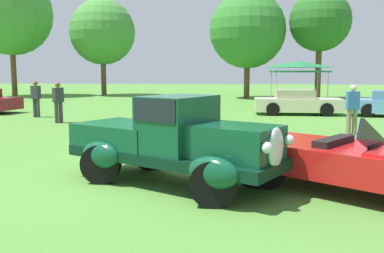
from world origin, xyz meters
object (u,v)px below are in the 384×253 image
spectator_by_row (352,108)px  neighbor_convertible (362,162)px  feature_pickup_truck (175,140)px  spectator_between_cars (36,98)px  canopy_tent_left_field (299,66)px  spectator_near_truck (58,101)px  show_car_cream (297,102)px

spectator_by_row → neighbor_convertible: bearing=-104.0°
feature_pickup_truck → spectator_by_row: 8.71m
feature_pickup_truck → spectator_between_cars: 13.75m
feature_pickup_truck → canopy_tent_left_field: bearing=74.3°
feature_pickup_truck → canopy_tent_left_field: 18.66m
neighbor_convertible → spectator_by_row: (1.83, 7.33, 0.33)m
canopy_tent_left_field → spectator_by_row: bearing=-89.2°
neighbor_convertible → spectator_by_row: bearing=76.0°
spectator_between_cars → neighbor_convertible: bearing=-45.8°
neighbor_convertible → spectator_near_truck: spectator_near_truck is taller
feature_pickup_truck → spectator_by_row: feature_pickup_truck is taller
spectator_near_truck → canopy_tent_left_field: (11.07, 8.66, 1.51)m
feature_pickup_truck → spectator_between_cars: feature_pickup_truck is taller
feature_pickup_truck → show_car_cream: 14.21m
show_car_cream → spectator_by_row: spectator_by_row is taller
spectator_between_cars → spectator_by_row: 13.76m
neighbor_convertible → show_car_cream: 13.89m
feature_pickup_truck → spectator_near_truck: feature_pickup_truck is taller
spectator_near_truck → spectator_by_row: size_ratio=1.00×
spectator_near_truck → spectator_by_row: same height
canopy_tent_left_field → spectator_between_cars: bearing=-152.7°
neighbor_convertible → spectator_near_truck: 13.41m
show_car_cream → feature_pickup_truck: bearing=-107.7°
spectator_between_cars → show_car_cream: bearing=10.6°
show_car_cream → spectator_near_truck: bearing=-157.6°
neighbor_convertible → spectator_between_cars: size_ratio=2.63×
spectator_between_cars → spectator_by_row: same height
spectator_near_truck → spectator_between_cars: bearing=133.3°
spectator_near_truck → canopy_tent_left_field: 14.13m
feature_pickup_truck → neighbor_convertible: (3.34, -0.33, -0.29)m
canopy_tent_left_field → feature_pickup_truck: bearing=-105.7°
spectator_near_truck → feature_pickup_truck: bearing=-56.9°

